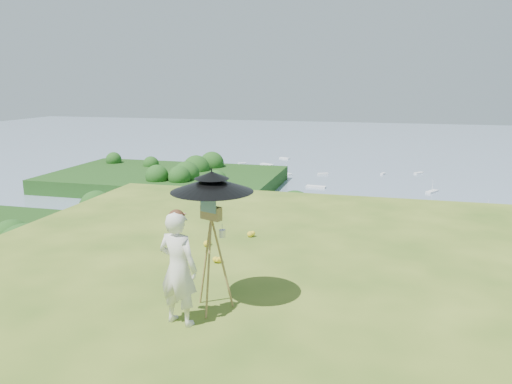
% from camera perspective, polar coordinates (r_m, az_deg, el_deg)
% --- Properties ---
extents(ground, '(14.00, 14.00, 0.00)m').
position_cam_1_polar(ground, '(8.41, 5.72, -10.75)').
color(ground, '#3C5E1A').
rests_on(ground, ground).
extents(shoreline_tier, '(170.00, 28.00, 8.00)m').
position_cam_1_polar(shoreline_tier, '(91.53, 12.79, -13.17)').
color(shoreline_tier, slate).
rests_on(shoreline_tier, bay_water).
extents(bay_water, '(700.00, 700.00, 0.00)m').
position_cam_1_polar(bay_water, '(250.44, 14.20, 3.65)').
color(bay_water, slate).
rests_on(bay_water, ground).
extents(peninsula, '(90.00, 60.00, 12.00)m').
position_cam_1_polar(peninsula, '(182.47, -10.33, 2.20)').
color(peninsula, '#17330E').
rests_on(peninsula, bay_water).
extents(slope_trees, '(110.00, 50.00, 6.00)m').
position_cam_1_polar(slope_trees, '(46.43, 12.21, -10.94)').
color(slope_trees, '#1A4C16').
rests_on(slope_trees, forest_slope).
extents(harbor_town, '(110.00, 22.00, 5.00)m').
position_cam_1_polar(harbor_town, '(88.93, 12.99, -9.39)').
color(harbor_town, white).
rests_on(harbor_town, shoreline_tier).
extents(moored_boats, '(140.00, 140.00, 0.70)m').
position_cam_1_polar(moored_boats, '(173.19, 9.74, 0.09)').
color(moored_boats, white).
rests_on(moored_boats, bay_water).
extents(wildflowers, '(10.00, 10.50, 0.12)m').
position_cam_1_polar(wildflowers, '(8.62, 5.99, -9.74)').
color(wildflowers, yellow).
rests_on(wildflowers, ground).
extents(painter, '(0.66, 0.51, 1.63)m').
position_cam_1_polar(painter, '(6.99, -8.88, -8.61)').
color(painter, silver).
rests_on(painter, ground).
extents(field_easel, '(0.85, 0.85, 1.72)m').
position_cam_1_polar(field_easel, '(7.33, -5.05, -7.09)').
color(field_easel, olive).
rests_on(field_easel, ground).
extents(sun_umbrella, '(1.57, 1.57, 0.71)m').
position_cam_1_polar(sun_umbrella, '(7.10, -5.05, -0.10)').
color(sun_umbrella, black).
rests_on(sun_umbrella, field_easel).
extents(painter_cap, '(0.29, 0.32, 0.10)m').
position_cam_1_polar(painter_cap, '(6.75, -9.10, -2.53)').
color(painter_cap, '#CC7070').
rests_on(painter_cap, painter).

